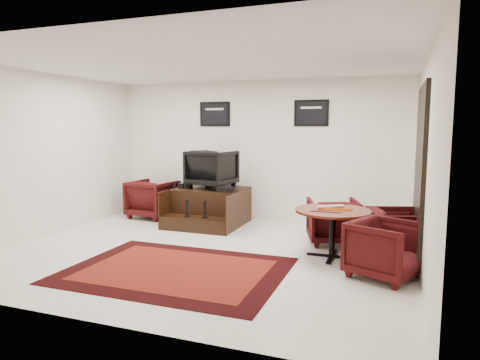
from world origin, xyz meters
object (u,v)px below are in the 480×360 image
table_chair_window (398,231)px  shine_chair (212,167)px  armchair_side (152,197)px  shine_podium (209,208)px  meeting_table (333,216)px  table_chair_corner (385,247)px  table_chair_back (333,219)px

table_chair_window → shine_chair: bearing=53.7°
armchair_side → table_chair_window: size_ratio=1.10×
shine_podium → armchair_side: (-1.37, 0.15, 0.11)m
shine_chair → meeting_table: 3.02m
meeting_table → table_chair_window: table_chair_window is taller
table_chair_corner → shine_chair: bearing=81.2°
meeting_table → table_chair_corner: 1.00m
shine_podium → table_chair_corner: bearing=-31.3°
shine_chair → meeting_table: size_ratio=0.77×
shine_podium → meeting_table: size_ratio=1.29×
table_chair_back → armchair_side: bearing=-28.3°
shine_podium → table_chair_corner: (3.30, -2.01, 0.08)m
table_chair_back → table_chair_corner: (0.84, -1.43, -0.00)m
shine_chair → table_chair_back: shine_chair is taller
table_chair_window → table_chair_corner: 0.95m
armchair_side → meeting_table: bearing=163.9°
shine_podium → table_chair_window: size_ratio=1.76×
shine_chair → armchair_side: shine_chair is taller
table_chair_back → shine_podium: bearing=-30.8°
table_chair_back → table_chair_window: 1.10m
shine_chair → table_chair_back: bearing=172.5°
shine_podium → armchair_side: bearing=174.0°
armchair_side → table_chair_back: armchair_side is taller
meeting_table → armchair_side: bearing=158.9°
table_chair_back → table_chair_window: size_ratio=1.02×
shine_chair → table_chair_window: shine_chair is taller
armchair_side → table_chair_back: bearing=174.3°
shine_podium → table_chair_back: bearing=-13.2°
armchair_side → table_chair_corner: size_ratio=1.08×
meeting_table → table_chair_window: (0.89, 0.31, -0.22)m
shine_podium → table_chair_back: 2.53m
table_chair_window → table_chair_corner: table_chair_corner is taller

